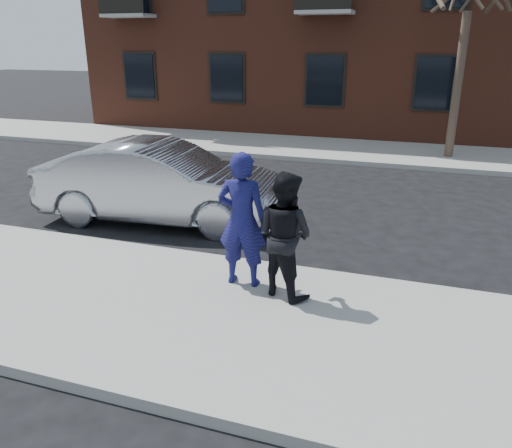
% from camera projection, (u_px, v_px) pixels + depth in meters
% --- Properties ---
extents(ground, '(100.00, 100.00, 0.00)m').
position_uv_depth(ground, '(136.00, 301.00, 7.24)').
color(ground, black).
rests_on(ground, ground).
extents(near_sidewalk, '(50.00, 3.50, 0.15)m').
position_uv_depth(near_sidewalk, '(126.00, 304.00, 6.99)').
color(near_sidewalk, gray).
rests_on(near_sidewalk, ground).
extents(near_curb, '(50.00, 0.10, 0.15)m').
position_uv_depth(near_curb, '(184.00, 255.00, 8.59)').
color(near_curb, '#999691').
rests_on(near_curb, ground).
extents(far_sidewalk, '(50.00, 3.50, 0.15)m').
position_uv_depth(far_sidewalk, '(309.00, 148.00, 17.22)').
color(far_sidewalk, gray).
rests_on(far_sidewalk, ground).
extents(far_curb, '(50.00, 0.10, 0.15)m').
position_uv_depth(far_curb, '(296.00, 159.00, 15.62)').
color(far_curb, '#999691').
rests_on(far_curb, ground).
extents(silver_sedan, '(5.11, 2.17, 1.64)m').
position_uv_depth(silver_sedan, '(161.00, 183.00, 10.19)').
color(silver_sedan, '#999BA3').
rests_on(silver_sedan, ground).
extents(man_hoodie, '(0.74, 0.54, 1.98)m').
position_uv_depth(man_hoodie, '(242.00, 220.00, 7.11)').
color(man_hoodie, navy).
rests_on(man_hoodie, near_sidewalk).
extents(man_peacoat, '(1.07, 0.97, 1.78)m').
position_uv_depth(man_peacoat, '(285.00, 235.00, 6.85)').
color(man_peacoat, black).
rests_on(man_peacoat, near_sidewalk).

